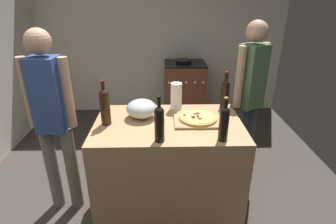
{
  "coord_description": "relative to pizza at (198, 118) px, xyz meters",
  "views": [
    {
      "loc": [
        0.16,
        -1.21,
        1.88
      ],
      "look_at": [
        0.21,
        0.88,
        0.95
      ],
      "focal_mm": 28.64,
      "sensor_mm": 36.0,
      "label": 1
    }
  ],
  "objects": [
    {
      "name": "person_in_stripes",
      "position": [
        -1.21,
        0.03,
        0.03
      ],
      "size": [
        0.4,
        0.21,
        1.65
      ],
      "color": "slate",
      "rests_on": "ground_plane"
    },
    {
      "name": "pizza",
      "position": [
        0.0,
        0.0,
        0.0
      ],
      "size": [
        0.31,
        0.31,
        0.03
      ],
      "color": "tan",
      "rests_on": "cutting_board"
    },
    {
      "name": "counter",
      "position": [
        -0.25,
        -0.02,
        -0.48
      ],
      "size": [
        1.22,
        0.77,
        0.9
      ],
      "primitive_type": "cube",
      "color": "tan",
      "rests_on": "ground_plane"
    },
    {
      "name": "wine_bottle_green",
      "position": [
        0.27,
        0.26,
        0.12
      ],
      "size": [
        0.08,
        0.08,
        0.35
      ],
      "color": "black",
      "rests_on": "counter"
    },
    {
      "name": "kitchen_wall_rear",
      "position": [
        -0.46,
        2.41,
        0.37
      ],
      "size": [
        4.23,
        0.1,
        2.6
      ],
      "primitive_type": "cube",
      "color": "silver",
      "rests_on": "ground_plane"
    },
    {
      "name": "paper_towel_roll",
      "position": [
        -0.17,
        0.26,
        0.09
      ],
      "size": [
        0.1,
        0.1,
        0.25
      ],
      "color": "white",
      "rests_on": "counter"
    },
    {
      "name": "stove",
      "position": [
        0.05,
        2.01,
        -0.47
      ],
      "size": [
        0.62,
        0.58,
        0.95
      ],
      "color": "brown",
      "rests_on": "ground_plane"
    },
    {
      "name": "wine_bottle_amber",
      "position": [
        -0.32,
        -0.33,
        0.12
      ],
      "size": [
        0.07,
        0.07,
        0.34
      ],
      "color": "black",
      "rests_on": "counter"
    },
    {
      "name": "ground_plane",
      "position": [
        -0.46,
        0.78,
        -0.94
      ],
      "size": [
        4.23,
        3.76,
        0.02
      ],
      "primitive_type": "cube",
      "color": "#3F3833"
    },
    {
      "name": "person_in_red",
      "position": [
        0.57,
        0.49,
        0.04
      ],
      "size": [
        0.35,
        0.29,
        1.67
      ],
      "color": "#383D4C",
      "rests_on": "ground_plane"
    },
    {
      "name": "wine_bottle_dark",
      "position": [
        0.14,
        -0.32,
        0.11
      ],
      "size": [
        0.07,
        0.07,
        0.33
      ],
      "color": "black",
      "rests_on": "counter"
    },
    {
      "name": "cutting_board",
      "position": [
        0.0,
        -0.0,
        -0.02
      ],
      "size": [
        0.4,
        0.32,
        0.02
      ],
      "primitive_type": "cube",
      "color": "tan",
      "rests_on": "counter"
    },
    {
      "name": "wine_bottle_clear",
      "position": [
        -0.75,
        -0.04,
        0.13
      ],
      "size": [
        0.08,
        0.08,
        0.37
      ],
      "color": "#331E0F",
      "rests_on": "counter"
    },
    {
      "name": "mixing_bowl",
      "position": [
        -0.47,
        0.08,
        0.05
      ],
      "size": [
        0.26,
        0.26,
        0.16
      ],
      "color": "#B2B2B7",
      "rests_on": "counter"
    }
  ]
}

